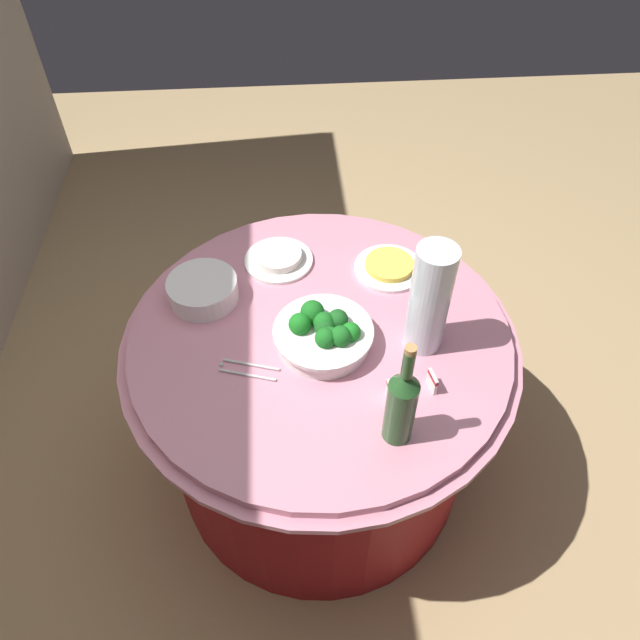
{
  "coord_description": "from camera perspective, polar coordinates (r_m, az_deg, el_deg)",
  "views": [
    {
      "loc": [
        -1.14,
        0.09,
        2.05
      ],
      "look_at": [
        0.0,
        0.0,
        0.79
      ],
      "focal_mm": 33.92,
      "sensor_mm": 36.0,
      "label": 1
    }
  ],
  "objects": [
    {
      "name": "label_placard_mid",
      "position": [
        1.58,
        6.55,
        -6.79
      ],
      "size": [
        0.05,
        0.01,
        0.05
      ],
      "color": "white",
      "rests_on": "buffet_table"
    },
    {
      "name": "serving_tongs",
      "position": [
        1.66,
        -6.93,
        -4.64
      ],
      "size": [
        0.09,
        0.17,
        0.01
      ],
      "color": "silver",
      "rests_on": "buffet_table"
    },
    {
      "name": "label_placard_front",
      "position": [
        1.62,
        10.55,
        -5.64
      ],
      "size": [
        0.05,
        0.02,
        0.05
      ],
      "color": "white",
      "rests_on": "buffet_table"
    },
    {
      "name": "decorative_fruit_vase",
      "position": [
        1.62,
        10.24,
        1.68
      ],
      "size": [
        0.11,
        0.11,
        0.34
      ],
      "color": "silver",
      "rests_on": "buffet_table"
    },
    {
      "name": "plate_stack",
      "position": [
        1.84,
        -10.99,
        2.81
      ],
      "size": [
        0.21,
        0.21,
        0.07
      ],
      "color": "white",
      "rests_on": "buffet_table"
    },
    {
      "name": "food_plate_fried_egg",
      "position": [
        1.93,
        6.54,
        5.02
      ],
      "size": [
        0.22,
        0.22,
        0.03
      ],
      "color": "white",
      "rests_on": "buffet_table"
    },
    {
      "name": "food_plate_rice",
      "position": [
        1.94,
        -3.94,
        5.85
      ],
      "size": [
        0.22,
        0.22,
        0.04
      ],
      "color": "white",
      "rests_on": "buffet_table"
    },
    {
      "name": "ground_plane",
      "position": [
        2.35,
        0.0,
        -13.13
      ],
      "size": [
        6.0,
        6.0,
        0.0
      ],
      "primitive_type": "plane",
      "color": "tan"
    },
    {
      "name": "wine_bottle",
      "position": [
        1.44,
        7.68,
        -7.87
      ],
      "size": [
        0.07,
        0.07,
        0.34
      ],
      "color": "#244F24",
      "rests_on": "buffet_table"
    },
    {
      "name": "buffet_table",
      "position": [
        2.03,
        0.0,
        -7.93
      ],
      "size": [
        1.16,
        1.16,
        0.74
      ],
      "color": "maroon",
      "rests_on": "ground_plane"
    },
    {
      "name": "broccoli_bowl",
      "position": [
        1.67,
        0.37,
        -1.27
      ],
      "size": [
        0.28,
        0.28,
        0.12
      ],
      "color": "white",
      "rests_on": "buffet_table"
    }
  ]
}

